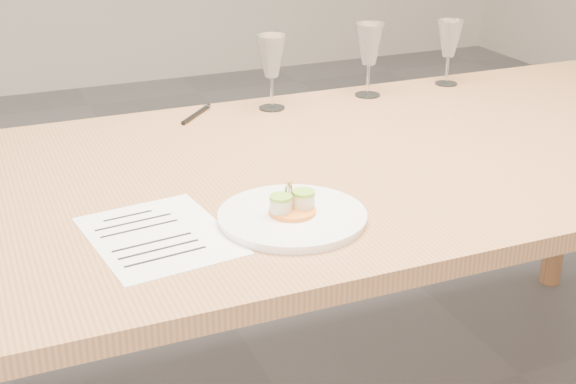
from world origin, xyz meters
name	(u,v)px	position (x,y,z in m)	size (l,w,h in m)	color
dining_table	(310,191)	(0.00, 0.00, 0.68)	(2.40, 1.00, 0.75)	#B47B4E
dinner_plate	(292,215)	(-0.15, -0.26, 0.76)	(0.27, 0.27, 0.07)	white
recipe_sheet	(159,235)	(-0.40, -0.22, 0.75)	(0.26, 0.32, 0.00)	white
ballpoint_pen	(196,114)	(-0.13, 0.41, 0.76)	(0.11, 0.12, 0.01)	black
wine_glass_0	(271,58)	(0.07, 0.40, 0.89)	(0.08, 0.08, 0.19)	white
wine_glass_1	(369,46)	(0.36, 0.40, 0.89)	(0.08, 0.08, 0.20)	white
wine_glass_2	(449,40)	(0.62, 0.42, 0.88)	(0.07, 0.07, 0.19)	white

